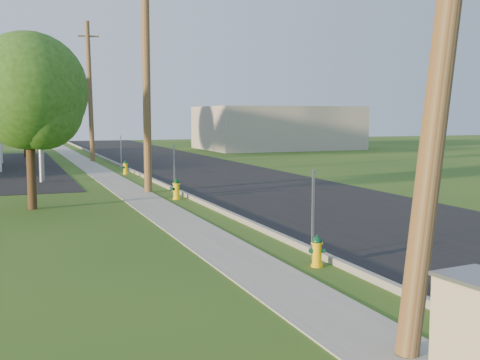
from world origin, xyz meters
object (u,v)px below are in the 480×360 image
at_px(utility_pole_mid, 146,71).
at_px(price_pylon, 38,67).
at_px(hydrant_near, 317,251).
at_px(hydrant_far, 126,167).
at_px(tree_lot, 25,99).
at_px(tree_verge, 32,95).
at_px(hydrant_mid, 176,189).
at_px(utility_pole_far, 90,91).

xyz_separation_m(utility_pole_mid, price_pylon, (-3.90, 5.50, 0.48)).
relative_size(hydrant_near, hydrant_far, 0.88).
bearing_deg(hydrant_far, tree_lot, 105.47).
bearing_deg(price_pylon, hydrant_far, 29.57).
height_order(tree_verge, hydrant_far, tree_verge).
bearing_deg(hydrant_far, price_pylon, -150.43).
height_order(tree_verge, hydrant_mid, tree_verge).
distance_m(hydrant_near, hydrant_far, 21.39).
distance_m(utility_pole_mid, tree_lot, 24.72).
bearing_deg(hydrant_mid, utility_pole_far, 91.56).
height_order(utility_pole_mid, hydrant_near, utility_pole_mid).
xyz_separation_m(utility_pole_mid, tree_lot, (-4.01, 24.39, -0.53)).
relative_size(hydrant_near, hydrant_mid, 0.84).
distance_m(price_pylon, tree_lot, 18.92).
height_order(tree_lot, hydrant_near, tree_lot).
relative_size(utility_pole_mid, price_pylon, 1.43).
distance_m(utility_pole_far, hydrant_near, 31.70).
relative_size(utility_pole_mid, tree_lot, 1.42).
distance_m(tree_lot, hydrant_near, 38.27).
xyz_separation_m(utility_pole_mid, hydrant_far, (0.53, 8.01, -4.58)).
height_order(price_pylon, hydrant_far, price_pylon).
xyz_separation_m(price_pylon, hydrant_mid, (4.46, -7.91, -5.04)).
xyz_separation_m(utility_pole_far, tree_verge, (-4.54, -21.04, -0.97)).
bearing_deg(tree_verge, hydrant_mid, 6.99).
xyz_separation_m(utility_pole_far, hydrant_mid, (0.56, -20.41, -4.41)).
distance_m(tree_lot, hydrant_far, 17.47).
bearing_deg(hydrant_near, utility_pole_far, 91.18).
bearing_deg(utility_pole_far, hydrant_mid, -88.44).
height_order(tree_verge, tree_lot, tree_lot).
bearing_deg(tree_lot, utility_pole_mid, -80.67).
bearing_deg(hydrant_mid, hydrant_far, 90.17).
relative_size(price_pylon, tree_lot, 1.00).
distance_m(utility_pole_far, hydrant_mid, 20.89).
height_order(utility_pole_mid, hydrant_far, utility_pole_mid).
distance_m(utility_pole_mid, hydrant_mid, 5.19).
bearing_deg(hydrant_mid, tree_lot, 99.66).
relative_size(hydrant_mid, hydrant_far, 1.04).
xyz_separation_m(tree_verge, hydrant_far, (5.06, 11.05, -3.45)).
distance_m(utility_pole_far, tree_verge, 21.54).
bearing_deg(utility_pole_far, hydrant_far, -86.99).
relative_size(utility_pole_far, hydrant_mid, 11.88).
xyz_separation_m(utility_pole_mid, hydrant_near, (0.65, -13.38, -4.62)).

